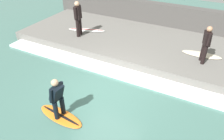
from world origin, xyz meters
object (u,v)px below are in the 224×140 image
surfer_riding (57,97)px  surfboard_waiting_far (201,55)px  surfboard_waiting_near (87,30)px  surfer_waiting_far (206,43)px  surfboard_riding (61,116)px  surfer_waiting_near (78,17)px

surfer_riding → surfboard_waiting_far: 6.33m
surfboard_waiting_near → surfer_waiting_far: 5.99m
surfboard_riding → surfer_waiting_near: bearing=28.1°
surfer_riding → surfer_waiting_far: size_ratio=0.90×
surfboard_riding → surfer_riding: (0.00, 0.00, 0.80)m
surfer_riding → surfer_waiting_near: (4.66, 2.48, 0.55)m
surfer_waiting_near → surfboard_waiting_near: bearing=2.2°
surfboard_riding → surfer_riding: bearing=26.6°
surfboard_riding → surfer_waiting_far: (4.80, -3.40, 1.25)m
surfboard_waiting_far → surfer_riding: bearing=148.3°
surfboard_waiting_far → surfer_waiting_far: bearing=-171.6°
surfboard_riding → surfer_riding: size_ratio=1.24×
surfboard_riding → surfboard_waiting_far: (5.38, -3.32, 0.42)m
surfboard_riding → surfer_riding: surfer_riding is taller
surfer_waiting_near → surfboard_waiting_far: size_ratio=1.04×
surfboard_riding → surfer_waiting_near: 5.45m
surfer_waiting_far → surfboard_riding: bearing=144.7°
surfer_riding → surfer_waiting_near: 5.31m
surfboard_waiting_far → surfer_waiting_near: bearing=97.1°
surfboard_waiting_near → surfer_riding: bearing=-154.8°
surfboard_riding → surfboard_waiting_near: surfboard_waiting_near is taller
surfer_riding → surfboard_waiting_far: (5.38, -3.32, -0.38)m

